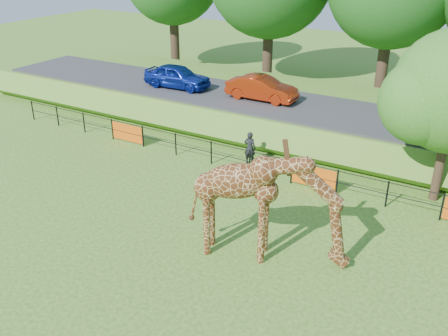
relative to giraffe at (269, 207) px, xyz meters
The scene contains 8 objects.
ground 4.75m from the giraffe, 142.76° to the right, with size 90.00×90.00×0.00m, color #336218.
giraffe is the anchor object (origin of this frame).
perimeter_fence 6.52m from the giraffe, 123.05° to the left, with size 28.07×0.10×1.10m, color black, non-canonical shape.
embankment 13.37m from the giraffe, 105.16° to the left, with size 40.00×9.00×1.30m, color #336218.
road 11.89m from the giraffe, 107.06° to the left, with size 40.00×5.00×0.12m, color #2D2D2F.
car_blue 15.72m from the giraffe, 135.87° to the left, with size 1.62×4.01×1.37m, color #142BA5.
car_red 12.75m from the giraffe, 117.61° to the left, with size 1.37×3.94×1.30m, color #A3270B.
visitor 7.47m from the giraffe, 122.32° to the left, with size 0.57×0.37×1.56m, color black.
Camera 1 is at (9.19, -9.85, 9.62)m, focal length 40.00 mm.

